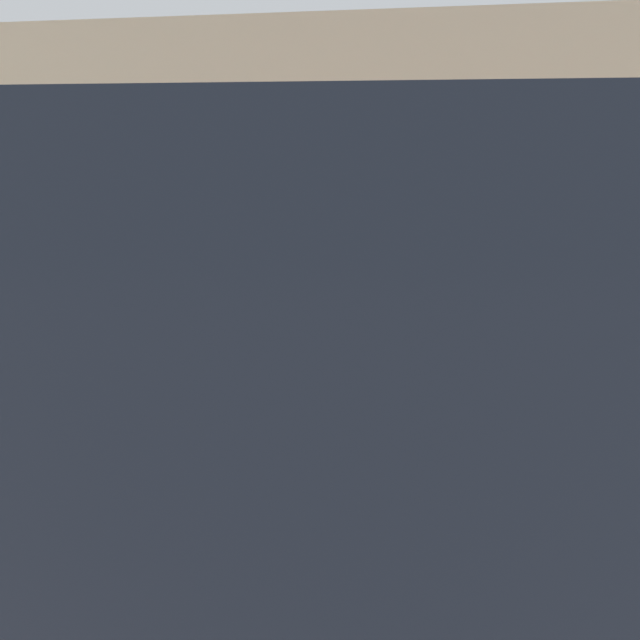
{
  "coord_description": "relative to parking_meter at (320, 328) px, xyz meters",
  "views": [
    {
      "loc": [
        -0.23,
        -1.72,
        1.72
      ],
      "look_at": [
        -0.44,
        1.17,
        1.32
      ],
      "focal_mm": 28.0,
      "sensor_mm": 36.0,
      "label": 1
    }
  ],
  "objects": [
    {
      "name": "parking_meter",
      "position": [
        0.0,
        0.0,
        0.0
      ],
      "size": [
        0.21,
        0.12,
        1.57
      ],
      "color": "gray",
      "rests_on": "sidewalk"
    },
    {
      "name": "sidewalk",
      "position": [
        0.44,
        1.03,
        -1.21
      ],
      "size": [
        24.0,
        2.8,
        0.12
      ],
      "color": "#ADAAA3",
      "rests_on": "ground_plane"
    },
    {
      "name": "building_facade",
      "position": [
        0.44,
        3.9,
        1.08
      ],
      "size": [
        24.0,
        0.3,
        4.7
      ],
      "color": "tan",
      "rests_on": "ground_plane"
    }
  ]
}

